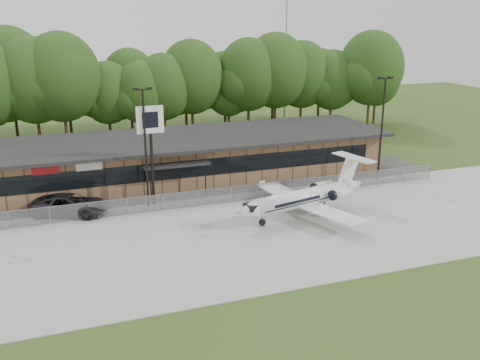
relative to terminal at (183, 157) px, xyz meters
name	(u,v)px	position (x,y,z in m)	size (l,w,h in m)	color
ground	(280,284)	(0.00, -23.94, -2.18)	(160.00, 160.00, 0.00)	#324C1B
apron	(236,235)	(0.00, -15.94, -2.14)	(64.00, 18.00, 0.08)	#9E9B93
parking_lot	(196,190)	(0.00, -4.44, -2.15)	(50.00, 9.00, 0.06)	#383835
terminal	(183,157)	(0.00, 0.00, 0.00)	(41.00, 11.65, 4.30)	#836141
fence	(209,197)	(0.00, -8.94, -1.40)	(46.00, 0.04, 1.52)	gray
treeline	(148,82)	(0.00, 18.06, 5.32)	(72.00, 12.00, 15.00)	#1C3A12
radio_mast	(286,38)	(22.00, 24.06, 10.32)	(0.20, 0.20, 25.00)	gray
light_pole_mid	(145,139)	(-5.00, -7.44, 3.80)	(1.55, 0.30, 10.23)	black
light_pole_right	(382,121)	(18.00, -7.44, 3.80)	(1.55, 0.30, 10.23)	black
business_jet	(305,198)	(6.65, -14.01, -0.61)	(12.96, 11.66, 4.39)	silver
suv	(70,205)	(-11.39, -7.23, -1.30)	(2.90, 6.29, 1.75)	#2E2E31
pole_sign	(150,130)	(-4.46, -7.14, 4.42)	(2.27, 0.35, 8.63)	black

